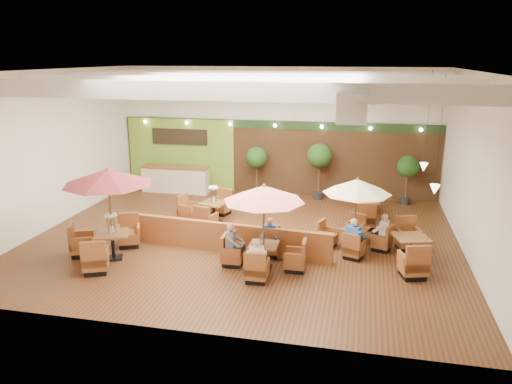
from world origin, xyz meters
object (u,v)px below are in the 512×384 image
(diner_4, at_px, (382,228))
(table_5, at_px, (365,210))
(service_counter, at_px, (176,179))
(diner_2, at_px, (233,240))
(table_4, at_px, (410,250))
(diner_3, at_px, (354,234))
(table_2, at_px, (356,200))
(topiary_2, at_px, (408,168))
(diner_0, at_px, (257,255))
(diner_1, at_px, (270,233))
(topiary_0, at_px, (256,159))
(booth_divider, at_px, (227,237))
(table_3, at_px, (207,210))
(table_0, at_px, (107,195))
(topiary_1, at_px, (319,158))
(table_1, at_px, (264,211))

(diner_4, bearing_deg, table_5, 26.37)
(service_counter, height_order, diner_2, diner_2)
(table_4, distance_m, diner_3, 1.69)
(table_2, bearing_deg, diner_4, 19.59)
(topiary_2, relative_size, diner_0, 2.56)
(diner_2, bearing_deg, diner_4, 115.31)
(diner_1, bearing_deg, table_2, -161.38)
(table_2, height_order, diner_1, table_2)
(table_4, bearing_deg, topiary_0, 118.22)
(booth_divider, bearing_deg, diner_4, 18.44)
(topiary_2, bearing_deg, table_3, -151.79)
(booth_divider, relative_size, table_5, 2.42)
(booth_divider, distance_m, topiary_2, 8.83)
(service_counter, distance_m, booth_divider, 7.56)
(topiary_2, height_order, diner_1, topiary_2)
(table_3, bearing_deg, table_0, -99.47)
(diner_2, distance_m, diner_3, 3.67)
(topiary_1, bearing_deg, diner_0, -95.80)
(service_counter, distance_m, topiary_0, 3.82)
(booth_divider, xyz_separation_m, table_4, (5.56, 0.29, -0.06))
(table_1, xyz_separation_m, diner_3, (2.52, 1.27, -0.96))
(diner_2, bearing_deg, table_0, -86.41)
(service_counter, relative_size, table_5, 1.09)
(diner_1, xyz_separation_m, diner_4, (3.37, 1.20, 0.00))
(table_1, relative_size, topiary_0, 1.17)
(table_0, height_order, diner_1, table_0)
(booth_divider, bearing_deg, table_5, 49.40)
(topiary_1, bearing_deg, table_2, -72.94)
(diner_1, bearing_deg, table_1, 83.23)
(topiary_1, bearing_deg, table_1, -96.50)
(diner_3, distance_m, diner_4, 1.20)
(service_counter, distance_m, diner_1, 8.47)
(topiary_0, relative_size, topiary_1, 0.90)
(table_2, xyz_separation_m, table_4, (1.65, -0.82, -1.21))
(topiary_1, bearing_deg, diner_1, -97.39)
(table_0, height_order, table_1, table_0)
(table_0, height_order, table_4, table_0)
(diner_0, bearing_deg, service_counter, 113.81)
(table_3, bearing_deg, diner_4, 1.58)
(diner_1, bearing_deg, service_counter, -56.07)
(table_0, distance_m, diner_3, 7.44)
(diner_4, bearing_deg, table_1, 138.67)
(table_3, height_order, diner_2, table_3)
(table_5, bearing_deg, table_0, -150.27)
(table_0, relative_size, table_3, 1.09)
(table_2, distance_m, diner_0, 4.04)
(diner_0, relative_size, diner_1, 1.06)
(table_5, xyz_separation_m, diner_1, (-2.85, -4.19, 0.35))
(topiary_0, height_order, diner_0, topiary_0)
(diner_3, bearing_deg, table_5, 109.82)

